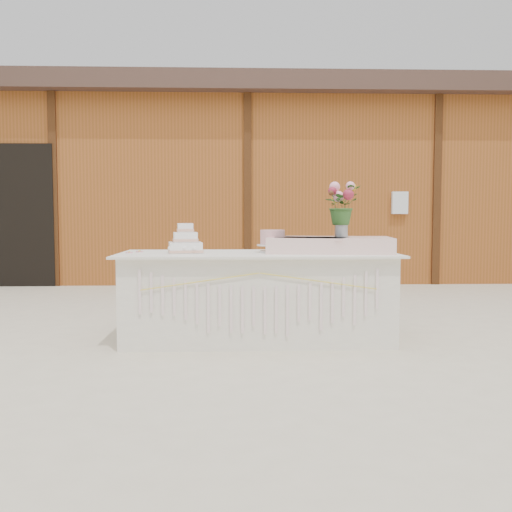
{
  "coord_description": "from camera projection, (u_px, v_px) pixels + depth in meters",
  "views": [
    {
      "loc": [
        -0.19,
        -4.97,
        1.09
      ],
      "look_at": [
        0.0,
        0.3,
        0.72
      ],
      "focal_mm": 40.0,
      "sensor_mm": 36.0,
      "label": 1
    }
  ],
  "objects": [
    {
      "name": "ground",
      "position": [
        257.0,
        339.0,
        5.04
      ],
      "size": [
        80.0,
        80.0,
        0.0
      ],
      "primitive_type": "plane",
      "color": "beige",
      "rests_on": "ground"
    },
    {
      "name": "barn",
      "position": [
        245.0,
        185.0,
        10.9
      ],
      "size": [
        12.6,
        4.6,
        3.3
      ],
      "color": "brown",
      "rests_on": "ground"
    },
    {
      "name": "cake_table",
      "position": [
        257.0,
        296.0,
        5.0
      ],
      "size": [
        2.4,
        1.0,
        0.77
      ],
      "color": "white",
      "rests_on": "ground"
    },
    {
      "name": "wedding_cake",
      "position": [
        185.0,
        243.0,
        4.93
      ],
      "size": [
        0.33,
        0.33,
        0.26
      ],
      "rotation": [
        0.0,
        0.0,
        0.15
      ],
      "color": "white",
      "rests_on": "cake_table"
    },
    {
      "name": "pink_cake_stand",
      "position": [
        273.0,
        240.0,
        5.01
      ],
      "size": [
        0.28,
        0.28,
        0.2
      ],
      "color": "silver",
      "rests_on": "cake_table"
    },
    {
      "name": "satin_runner",
      "position": [
        329.0,
        245.0,
        5.0
      ],
      "size": [
        1.14,
        0.75,
        0.14
      ],
      "primitive_type": "cube",
      "rotation": [
        0.0,
        0.0,
        -0.13
      ],
      "color": "#F7D0C6",
      "rests_on": "cake_table"
    },
    {
      "name": "flower_vase",
      "position": [
        341.0,
        228.0,
        4.98
      ],
      "size": [
        0.11,
        0.11,
        0.16
      ],
      "primitive_type": "cylinder",
      "color": "#AEAFB3",
      "rests_on": "satin_runner"
    },
    {
      "name": "bouquet",
      "position": [
        342.0,
        200.0,
        4.96
      ],
      "size": [
        0.41,
        0.4,
        0.34
      ],
      "primitive_type": "imported",
      "rotation": [
        0.0,
        0.0,
        0.6
      ],
      "color": "#2E5923",
      "rests_on": "flower_vase"
    },
    {
      "name": "loose_flowers",
      "position": [
        138.0,
        251.0,
        5.03
      ],
      "size": [
        0.23,
        0.34,
        0.02
      ],
      "primitive_type": null,
      "rotation": [
        0.0,
        0.0,
        0.36
      ],
      "color": "pink",
      "rests_on": "cake_table"
    }
  ]
}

